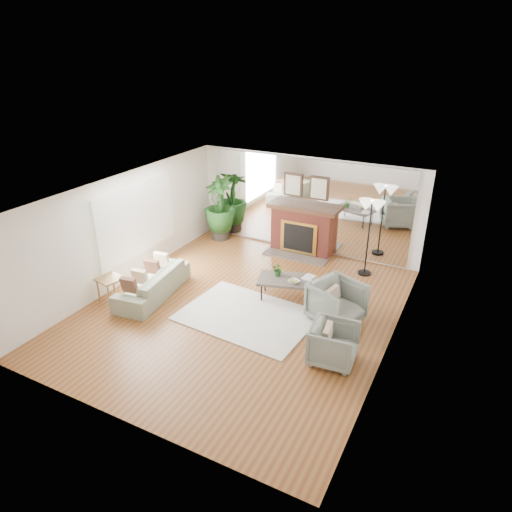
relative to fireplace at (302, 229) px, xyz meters
The scene contains 18 objects.
ground 3.33m from the fireplace, 90.00° to the right, with size 7.00×7.00×0.00m, color brown.
wall_left 4.46m from the fireplace, 132.54° to the right, with size 0.02×7.00×2.50m, color silver.
wall_right 4.46m from the fireplace, 47.46° to the right, with size 0.02×7.00×2.50m, color silver.
wall_back 0.63m from the fireplace, 90.00° to the left, with size 6.00×0.02×2.50m, color silver.
mirror_panel 0.63m from the fireplace, 90.00° to the left, with size 5.40×0.04×2.40m, color silver.
window_panel 4.17m from the fireplace, 135.99° to the right, with size 0.04×2.40×1.50m, color #B2E09E.
fireplace is the anchor object (origin of this frame).
area_rug 3.51m from the fireplace, 86.04° to the right, with size 2.61×1.86×0.03m, color beige.
coffee_table 2.48m from the fireplace, 75.37° to the right, with size 1.33×1.00×0.47m.
sofa 4.16m from the fireplace, 119.14° to the right, with size 2.04×0.80×0.60m, color gray.
armchair_back 3.34m from the fireplace, 55.85° to the right, with size 0.90×0.93×0.84m, color slate.
armchair_front 4.61m from the fireplace, 60.84° to the right, with size 0.77×0.79×0.72m, color slate.
side_table 4.98m from the fireplace, 122.20° to the right, with size 0.56×0.56×0.54m.
potted_ficus 2.41m from the fireplace, behind, with size 1.06×1.06×1.79m.
floor_lamp 2.12m from the fireplace, 14.32° to the right, with size 0.60×0.33×1.85m.
tabletop_plant 2.36m from the fireplace, 80.17° to the right, with size 0.26×0.23×0.29m, color #2D6424.
fruit_bowl 2.64m from the fireplace, 71.27° to the right, with size 0.24×0.24×0.06m, color brown.
book 2.33m from the fireplace, 66.51° to the right, with size 0.22×0.31×0.02m, color brown.
Camera 1 is at (4.01, -7.10, 5.04)m, focal length 32.00 mm.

